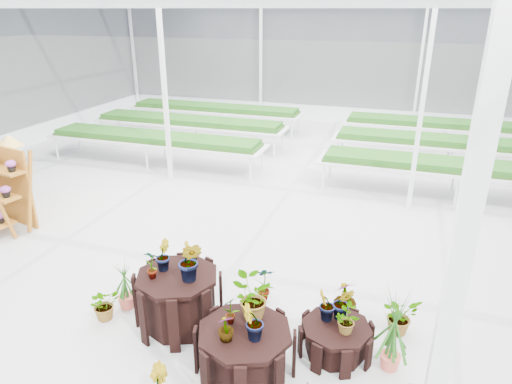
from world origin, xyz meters
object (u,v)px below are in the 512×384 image
(plinth_low, at_px, (336,339))
(plinth_mid, at_px, (245,352))
(bird_table, at_px, (15,172))
(plinth_tall, at_px, (179,299))

(plinth_low, bearing_deg, plinth_mid, -145.01)
(plinth_mid, xyz_separation_m, bird_table, (-6.52, 3.20, 0.53))
(plinth_tall, bearing_deg, bird_table, 153.96)
(plinth_tall, height_order, plinth_mid, plinth_tall)
(plinth_tall, distance_m, plinth_mid, 1.34)
(plinth_mid, bearing_deg, plinth_low, 34.99)
(bird_table, bearing_deg, plinth_tall, -26.17)
(plinth_tall, distance_m, bird_table, 5.94)
(plinth_mid, distance_m, bird_table, 7.28)
(plinth_mid, bearing_deg, plinth_tall, 153.43)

